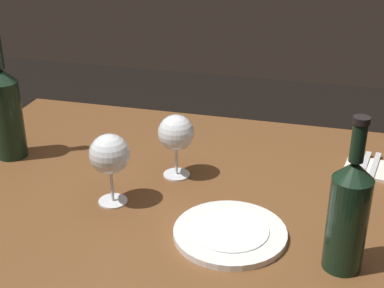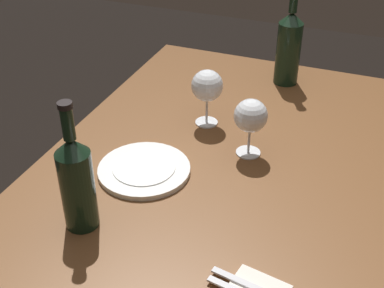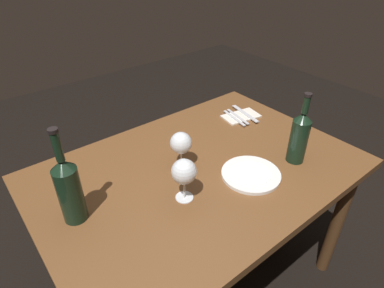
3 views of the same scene
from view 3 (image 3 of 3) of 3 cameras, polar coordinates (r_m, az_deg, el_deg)
ground_plane at (r=1.89m, az=1.00°, el=-22.25°), size 6.00×6.00×0.00m
dining_table at (r=1.40m, az=1.26°, el=-7.13°), size 1.30×0.90×0.74m
wine_glass_left at (r=1.29m, az=-1.96°, el=0.08°), size 0.09×0.09×0.16m
wine_glass_right at (r=1.13m, az=-1.41°, el=-4.97°), size 0.09×0.09×0.17m
wine_bottle at (r=1.12m, az=-20.78°, el=-7.34°), size 0.08×0.08×0.35m
wine_bottle_second at (r=1.39m, az=18.31°, el=1.32°), size 0.07×0.07×0.31m
dinner_plate at (r=1.32m, az=10.29°, el=-5.22°), size 0.24×0.24×0.02m
folded_napkin at (r=1.73m, az=8.59°, el=4.83°), size 0.21×0.14×0.01m
fork_inner at (r=1.71m, az=8.02°, el=4.78°), size 0.04×0.18×0.00m
fork_outer at (r=1.69m, az=7.42°, el=4.53°), size 0.04×0.18×0.00m
table_knife at (r=1.74m, az=9.29°, el=5.31°), size 0.06×0.21×0.00m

